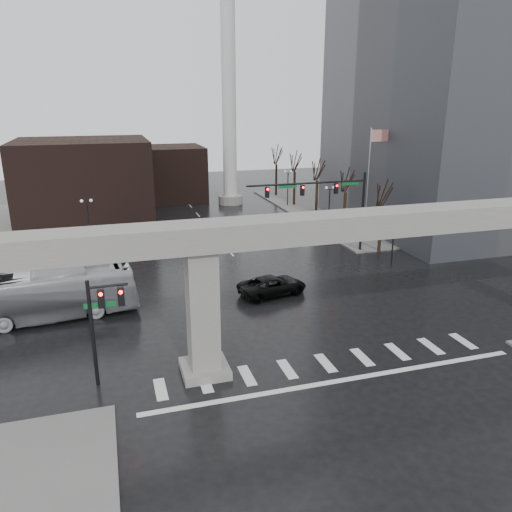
% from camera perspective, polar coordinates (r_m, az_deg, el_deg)
% --- Properties ---
extents(ground, '(160.00, 160.00, 0.00)m').
position_cam_1_polar(ground, '(31.01, 7.18, -11.16)').
color(ground, black).
rests_on(ground, ground).
extents(sidewalk_ne, '(28.00, 36.00, 0.15)m').
position_cam_1_polar(sidewalk_ne, '(72.84, 14.59, 5.29)').
color(sidewalk_ne, slate).
rests_on(sidewalk_ne, ground).
extents(elevated_guideway, '(48.00, 2.60, 8.70)m').
position_cam_1_polar(elevated_guideway, '(28.91, 9.98, 1.32)').
color(elevated_guideway, gray).
rests_on(elevated_guideway, ground).
extents(office_tower, '(22.00, 26.00, 42.00)m').
position_cam_1_polar(office_tower, '(64.55, 22.64, 21.79)').
color(office_tower, slate).
rests_on(office_tower, ground).
extents(building_far_left, '(16.00, 14.00, 10.00)m').
position_cam_1_polar(building_far_left, '(67.49, -19.01, 8.22)').
color(building_far_left, black).
rests_on(building_far_left, ground).
extents(building_far_mid, '(10.00, 10.00, 8.00)m').
position_cam_1_polar(building_far_mid, '(78.05, -9.84, 9.31)').
color(building_far_mid, black).
rests_on(building_far_mid, ground).
extents(smokestack, '(3.60, 3.60, 30.00)m').
position_cam_1_polar(smokestack, '(72.85, -3.09, 16.35)').
color(smokestack, silver).
rests_on(smokestack, ground).
extents(signal_mast_arm, '(12.12, 0.43, 8.00)m').
position_cam_1_polar(signal_mast_arm, '(48.91, 8.25, 6.76)').
color(signal_mast_arm, black).
rests_on(signal_mast_arm, ground).
extents(signal_left_pole, '(2.30, 0.30, 6.00)m').
position_cam_1_polar(signal_left_pole, '(27.43, -17.22, -6.38)').
color(signal_left_pole, black).
rests_on(signal_left_pole, ground).
extents(flagpole_assembly, '(2.06, 0.12, 12.00)m').
position_cam_1_polar(flagpole_assembly, '(54.32, 13.02, 9.38)').
color(flagpole_assembly, silver).
rests_on(flagpole_assembly, ground).
extents(lamp_right_0, '(1.22, 0.32, 5.11)m').
position_cam_1_polar(lamp_right_0, '(47.44, 15.51, 3.05)').
color(lamp_right_0, black).
rests_on(lamp_right_0, ground).
extents(lamp_right_1, '(1.22, 0.32, 5.11)m').
position_cam_1_polar(lamp_right_1, '(59.42, 8.39, 6.34)').
color(lamp_right_1, black).
rests_on(lamp_right_1, ground).
extents(lamp_right_2, '(1.22, 0.32, 5.11)m').
position_cam_1_polar(lamp_right_2, '(72.13, 3.67, 8.45)').
color(lamp_right_2, black).
rests_on(lamp_right_2, ground).
extents(lamp_left_0, '(1.22, 0.32, 5.11)m').
position_cam_1_polar(lamp_left_0, '(40.40, -19.03, 0.24)').
color(lamp_left_0, black).
rests_on(lamp_left_0, ground).
extents(lamp_left_1, '(1.22, 0.32, 5.11)m').
position_cam_1_polar(lamp_left_1, '(53.97, -18.67, 4.47)').
color(lamp_left_1, black).
rests_on(lamp_left_1, ground).
extents(lamp_left_2, '(1.22, 0.32, 5.11)m').
position_cam_1_polar(lamp_left_2, '(67.71, -18.46, 6.99)').
color(lamp_left_2, black).
rests_on(lamp_left_2, ground).
extents(tree_right_0, '(1.09, 1.58, 7.50)m').
position_cam_1_polar(tree_right_0, '(51.44, 14.08, 3.47)').
color(tree_right_0, black).
rests_on(tree_right_0, ground).
extents(tree_right_1, '(1.09, 1.61, 7.67)m').
position_cam_1_polar(tree_right_1, '(58.24, 10.11, 5.40)').
color(tree_right_1, black).
rests_on(tree_right_1, ground).
extents(tree_right_2, '(1.10, 1.63, 7.85)m').
position_cam_1_polar(tree_right_2, '(65.32, 6.97, 6.90)').
color(tree_right_2, black).
rests_on(tree_right_2, ground).
extents(tree_right_3, '(1.11, 1.66, 8.02)m').
position_cam_1_polar(tree_right_3, '(72.59, 4.43, 8.09)').
color(tree_right_3, black).
rests_on(tree_right_3, ground).
extents(tree_right_4, '(1.12, 1.69, 8.19)m').
position_cam_1_polar(tree_right_4, '(79.99, 2.35, 9.05)').
color(tree_right_4, black).
rests_on(tree_right_4, ground).
extents(pickup_truck, '(5.88, 3.54, 1.53)m').
position_cam_1_polar(pickup_truck, '(39.41, 1.90, -3.37)').
color(pickup_truck, black).
rests_on(pickup_truck, ground).
extents(city_bus, '(13.03, 4.16, 3.57)m').
position_cam_1_polar(city_bus, '(37.77, -23.26, -4.15)').
color(city_bus, '#B2B2B7').
rests_on(city_bus, ground).
extents(far_car, '(2.33, 4.74, 1.55)m').
position_cam_1_polar(far_car, '(53.42, -8.38, 2.10)').
color(far_car, black).
rests_on(far_car, ground).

